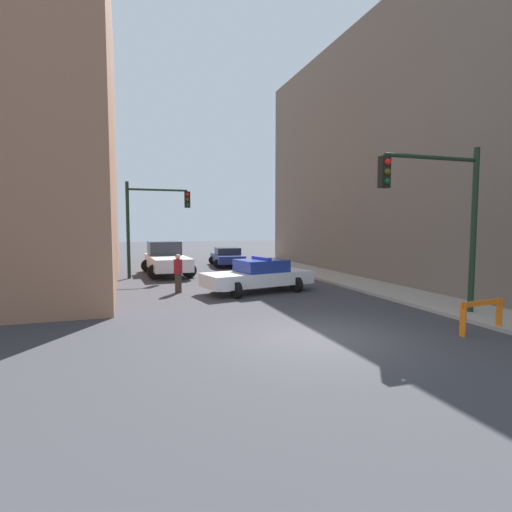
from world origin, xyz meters
TOP-DOWN VIEW (x-y plane):
  - ground_plane at (0.00, 0.00)m, footprint 120.00×120.00m
  - sidewalk_right at (6.20, 0.00)m, footprint 2.40×44.00m
  - building_right at (13.40, 8.00)m, footprint 12.00×28.00m
  - traffic_light_near at (4.73, 0.72)m, footprint 3.64×0.35m
  - traffic_light_far at (-3.30, 13.41)m, footprint 3.44×0.35m
  - police_car at (0.85, 7.10)m, footprint 4.97×2.93m
  - white_truck at (-2.29, 14.54)m, footprint 2.81×5.49m
  - parked_car_near at (2.24, 17.96)m, footprint 2.50×4.43m
  - pedestrian_crossing at (-2.47, 8.01)m, footprint 0.42×0.42m
  - barrier_mid at (4.40, -1.05)m, footprint 1.60×0.32m

SIDE VIEW (x-z plane):
  - ground_plane at x=0.00m, z-range 0.00..0.00m
  - sidewalk_right at x=6.20m, z-range 0.00..0.12m
  - barrier_mid at x=4.40m, z-range 0.17..1.07m
  - parked_car_near at x=2.24m, z-range 0.02..1.33m
  - police_car at x=0.85m, z-range -0.04..1.48m
  - pedestrian_crossing at x=-2.47m, z-range 0.03..1.69m
  - white_truck at x=-2.29m, z-range -0.04..1.86m
  - traffic_light_far at x=-3.30m, z-range 0.80..6.00m
  - traffic_light_near at x=4.73m, z-range 0.93..6.13m
  - building_right at x=13.40m, z-range 0.00..13.67m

